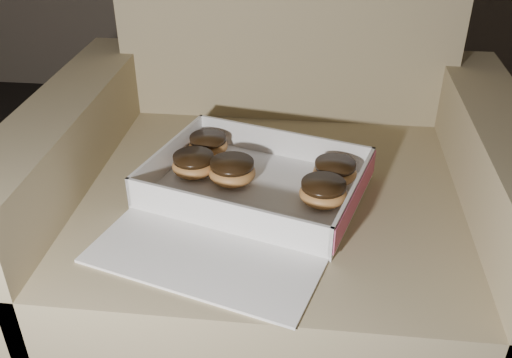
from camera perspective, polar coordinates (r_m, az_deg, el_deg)
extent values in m
cube|color=tan|center=(1.19, 1.63, -8.84)|extent=(0.73, 0.73, 0.42)
cube|color=tan|center=(1.23, -16.90, -4.65)|extent=(0.12, 0.73, 0.56)
cube|color=tan|center=(1.19, 21.06, -7.05)|extent=(0.12, 0.73, 0.56)
cube|color=white|center=(1.03, 0.00, -1.14)|extent=(0.42, 0.36, 0.01)
cube|color=white|center=(1.12, 2.65, 3.60)|extent=(0.35, 0.11, 0.05)
cube|color=white|center=(0.91, -3.26, -3.66)|extent=(0.35, 0.11, 0.05)
cube|color=white|center=(1.08, -8.70, 2.24)|extent=(0.08, 0.26, 0.05)
cube|color=white|center=(0.97, 9.76, -1.80)|extent=(0.08, 0.26, 0.05)
cube|color=#BF4D71|center=(0.97, 10.01, -1.85)|extent=(0.08, 0.26, 0.05)
cube|color=white|center=(0.88, -5.42, -8.11)|extent=(0.38, 0.25, 0.01)
ellipsoid|color=#BA7C41|center=(1.13, -4.80, 3.32)|extent=(0.08, 0.08, 0.04)
cylinder|color=black|center=(1.12, -4.83, 4.05)|extent=(0.07, 0.07, 0.01)
ellipsoid|color=#BA7C41|center=(1.05, 7.88, 0.65)|extent=(0.08, 0.08, 0.04)
cylinder|color=black|center=(1.04, 7.95, 1.44)|extent=(0.07, 0.07, 0.01)
ellipsoid|color=#BA7C41|center=(1.06, -6.24, 1.35)|extent=(0.08, 0.08, 0.04)
cylinder|color=black|center=(1.05, -6.29, 2.14)|extent=(0.08, 0.08, 0.01)
ellipsoid|color=#BA7C41|center=(0.98, 6.72, -1.43)|extent=(0.08, 0.08, 0.04)
cylinder|color=black|center=(0.97, 6.78, -0.58)|extent=(0.08, 0.08, 0.01)
ellipsoid|color=#BA7C41|center=(1.03, -2.40, 0.67)|extent=(0.09, 0.09, 0.04)
cylinder|color=black|center=(1.03, -2.42, 1.53)|extent=(0.08, 0.08, 0.01)
ellipsoid|color=black|center=(0.99, -4.42, -2.26)|extent=(0.01, 0.01, 0.00)
ellipsoid|color=black|center=(0.92, 0.40, -5.21)|extent=(0.01, 0.01, 0.00)
ellipsoid|color=black|center=(0.90, 5.81, -6.11)|extent=(0.01, 0.01, 0.00)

